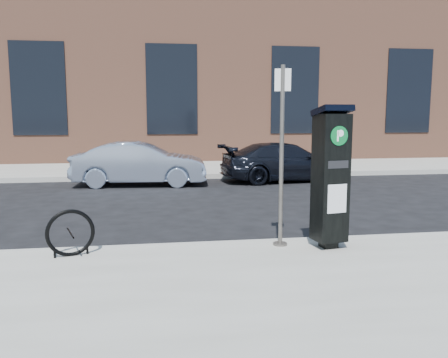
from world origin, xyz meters
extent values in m
plane|color=black|center=(0.00, 0.00, 0.00)|extent=(120.00, 120.00, 0.00)
cube|color=gray|center=(0.00, 14.00, 0.07)|extent=(60.00, 12.00, 0.15)
cube|color=#9E9B93|center=(0.00, -0.02, 0.07)|extent=(60.00, 0.12, 0.16)
cube|color=#9E9B93|center=(0.00, 8.02, 0.07)|extent=(60.00, 0.12, 0.16)
cube|color=brown|center=(0.00, 17.00, 4.00)|extent=(28.00, 10.00, 8.00)
cube|color=black|center=(-5.00, 11.98, 3.00)|extent=(2.00, 0.06, 3.50)
cube|color=black|center=(0.00, 11.98, 3.00)|extent=(2.00, 0.06, 3.50)
cube|color=black|center=(5.00, 11.98, 3.00)|extent=(2.00, 0.06, 3.50)
cube|color=black|center=(10.00, 11.98, 3.00)|extent=(2.00, 0.06, 3.50)
cube|color=black|center=(1.73, -0.52, 0.20)|extent=(0.25, 0.25, 0.11)
cube|color=black|center=(1.73, -0.52, 1.18)|extent=(0.49, 0.45, 1.84)
cube|color=black|center=(1.73, -0.52, 2.14)|extent=(0.54, 0.50, 0.17)
cylinder|color=#075323|center=(1.76, -0.71, 1.80)|extent=(0.27, 0.06, 0.27)
cube|color=white|center=(1.76, -0.71, 1.80)|extent=(0.10, 0.03, 0.15)
cube|color=silver|center=(1.76, -0.71, 0.91)|extent=(0.30, 0.06, 0.41)
cube|color=black|center=(1.76, -0.71, 1.40)|extent=(0.32, 0.07, 0.11)
cylinder|color=#635E57|center=(1.06, -0.30, 0.17)|extent=(0.21, 0.21, 0.03)
cylinder|color=#635E57|center=(1.06, -0.30, 1.47)|extent=(0.06, 0.06, 2.64)
cube|color=silver|center=(1.06, -0.30, 2.58)|extent=(0.22, 0.10, 0.32)
torus|color=black|center=(-1.94, -0.40, 0.48)|extent=(0.65, 0.24, 0.66)
cylinder|color=black|center=(-2.15, -0.46, 0.22)|extent=(0.03, 0.03, 0.13)
cylinder|color=black|center=(-1.74, -0.34, 0.22)|extent=(0.03, 0.03, 0.13)
imported|color=#8D9BB4|center=(-1.18, 6.95, 0.63)|extent=(3.93, 1.62, 1.27)
imported|color=black|center=(3.29, 7.17, 0.59)|extent=(4.23, 2.08, 1.18)
camera|label=1|loc=(-0.80, -6.98, 2.12)|focal=38.00mm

